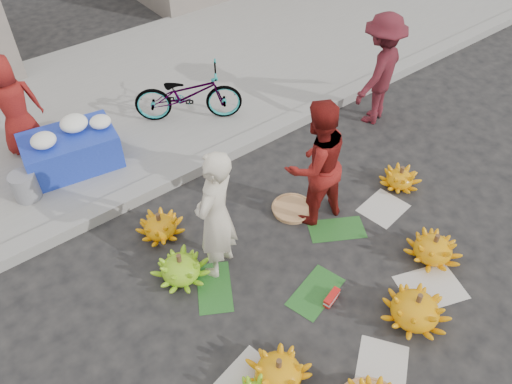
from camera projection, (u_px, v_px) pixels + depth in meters
ground at (310, 275)px, 5.36m from camera, size 80.00×80.00×0.00m
curb at (198, 166)px, 6.57m from camera, size 40.00×0.25×0.15m
sidewalk at (124, 98)px, 7.79m from camera, size 40.00×4.00×0.12m
newspaper_scatter at (365, 327)px, 4.90m from camera, size 3.20×1.80×0.00m
banana_leaves at (291, 268)px, 5.43m from camera, size 2.00×1.00×0.00m
banana_bunch_0 at (278, 372)px, 4.40m from camera, size 0.70×0.70×0.37m
banana_bunch_3 at (416, 309)px, 4.85m from camera, size 0.82×0.82×0.40m
banana_bunch_4 at (433, 248)px, 5.44m from camera, size 0.70×0.70×0.36m
banana_bunch_5 at (400, 178)px, 6.32m from camera, size 0.54×0.54×0.30m
banana_bunch_6 at (180, 268)px, 5.24m from camera, size 0.76×0.76×0.36m
banana_bunch_7 at (160, 226)px, 5.70m from camera, size 0.60×0.60×0.33m
basket_spare at (292, 209)px, 6.05m from camera, size 0.62×0.62×0.05m
incense_stack at (332, 298)px, 5.09m from camera, size 0.24×0.13×0.09m
vendor_cream at (216, 216)px, 4.92m from camera, size 0.68×0.60×1.56m
vendor_red at (315, 164)px, 5.49m from camera, size 0.84×0.69×1.58m
man_striped at (379, 70)px, 6.94m from camera, size 1.17×0.88×1.61m
flower_table at (71, 148)px, 6.33m from camera, size 1.24×0.88×0.66m
grey_bucket at (25, 186)px, 5.96m from camera, size 0.31×0.31×0.35m
flower_vendor at (13, 106)px, 6.31m from camera, size 0.73×0.54×1.36m
bicycle at (188, 94)px, 7.02m from camera, size 1.27×1.57×0.80m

